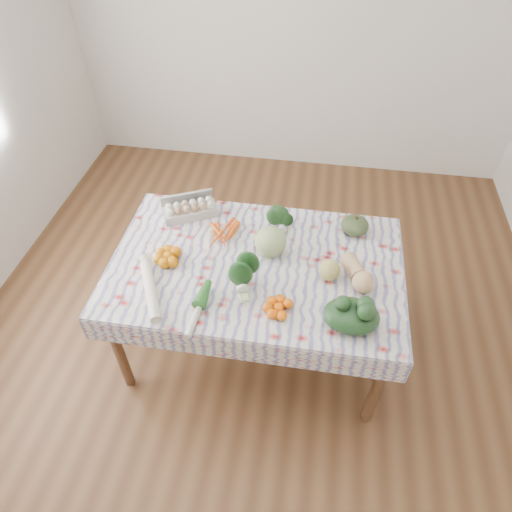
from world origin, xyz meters
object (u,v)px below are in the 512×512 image
(butternut_squash, at_px, (358,272))
(grapefruit, at_px, (329,270))
(dining_table, at_px, (256,273))
(kabocha_squash, at_px, (355,225))
(cabbage, at_px, (271,242))
(egg_carton, at_px, (190,211))

(butternut_squash, xyz_separation_m, grapefruit, (-0.15, -0.01, -0.00))
(dining_table, relative_size, kabocha_squash, 9.60)
(dining_table, xyz_separation_m, cabbage, (0.07, 0.10, 0.17))
(egg_carton, relative_size, grapefruit, 2.83)
(dining_table, distance_m, cabbage, 0.21)
(butternut_squash, bearing_deg, grapefruit, 157.07)
(kabocha_squash, relative_size, cabbage, 0.92)
(kabocha_squash, xyz_separation_m, butternut_squash, (0.02, -0.39, 0.00))
(egg_carton, distance_m, kabocha_squash, 1.02)
(kabocha_squash, bearing_deg, egg_carton, -179.39)
(dining_table, height_order, grapefruit, grapefruit)
(egg_carton, xyz_separation_m, cabbage, (0.54, -0.25, 0.05))
(dining_table, distance_m, egg_carton, 0.60)
(cabbage, bearing_deg, egg_carton, 155.08)
(egg_carton, relative_size, kabocha_squash, 2.00)
(egg_carton, relative_size, butternut_squash, 1.29)
(dining_table, relative_size, cabbage, 8.87)
(dining_table, bearing_deg, cabbage, 54.12)
(cabbage, distance_m, butternut_squash, 0.51)
(kabocha_squash, height_order, cabbage, cabbage)
(kabocha_squash, bearing_deg, grapefruit, -108.63)
(cabbage, bearing_deg, kabocha_squash, 28.88)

